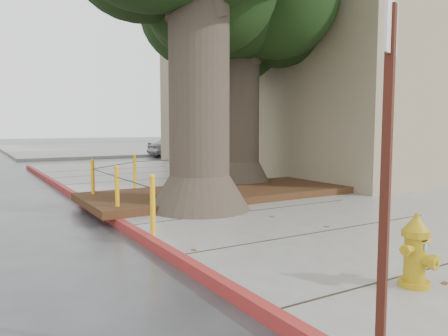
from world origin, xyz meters
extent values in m
plane|color=#28282B|center=(0.00, 0.00, 0.00)|extent=(140.00, 140.00, 0.00)
cube|color=slate|center=(6.00, 2.50, 0.07)|extent=(16.00, 26.00, 0.15)
cube|color=slate|center=(6.00, 30.00, 0.07)|extent=(16.00, 20.00, 0.15)
cube|color=maroon|center=(-2.00, 2.50, 0.07)|extent=(0.14, 26.00, 0.16)
cube|color=black|center=(0.90, 3.90, 0.23)|extent=(6.40, 2.60, 0.16)
cube|color=gray|center=(10.00, 8.50, 5.00)|extent=(12.00, 13.00, 10.00)
cube|color=silver|center=(16.00, 26.00, 4.50)|extent=(10.00, 10.00, 9.00)
cube|color=slate|center=(22.00, 32.00, 6.00)|extent=(12.00, 14.00, 12.00)
cone|color=#4C3F33|center=(-0.30, 2.70, 0.50)|extent=(2.04, 2.04, 0.70)
cylinder|color=#4C3F33|center=(-0.30, 2.70, 2.53)|extent=(1.20, 1.20, 4.22)
cone|color=#4C3F33|center=(2.30, 5.20, 0.50)|extent=(1.77, 1.77, 0.70)
cylinder|color=#4C3F33|center=(2.30, 5.20, 2.32)|extent=(1.04, 1.04, 3.84)
sphere|color=#1B3110|center=(3.40, 5.60, 4.99)|extent=(3.00, 3.00, 3.00)
cylinder|color=#F4AC0D|center=(-1.90, 1.20, 0.60)|extent=(0.08, 0.08, 0.90)
sphere|color=#F4AC0D|center=(-1.90, 1.20, 1.05)|extent=(0.09, 0.09, 0.09)
cylinder|color=#F4AC0D|center=(-1.90, 3.00, 0.60)|extent=(0.08, 0.08, 0.90)
sphere|color=#F4AC0D|center=(-1.90, 3.00, 1.05)|extent=(0.09, 0.09, 0.09)
cylinder|color=#F4AC0D|center=(-1.90, 4.80, 0.60)|extent=(0.08, 0.08, 0.90)
sphere|color=#F4AC0D|center=(-1.90, 4.80, 1.05)|extent=(0.09, 0.09, 0.09)
cylinder|color=#F4AC0D|center=(-0.40, 6.30, 0.60)|extent=(0.08, 0.08, 0.90)
sphere|color=#F4AC0D|center=(-0.40, 6.30, 1.05)|extent=(0.09, 0.09, 0.09)
cylinder|color=#F4AC0D|center=(1.80, 6.50, 0.60)|extent=(0.08, 0.08, 0.90)
sphere|color=#F4AC0D|center=(1.80, 6.50, 1.05)|extent=(0.09, 0.09, 0.09)
cylinder|color=black|center=(-1.90, 2.10, 0.87)|extent=(0.02, 1.80, 0.02)
cylinder|color=black|center=(-1.90, 3.90, 0.87)|extent=(0.02, 1.80, 0.02)
cylinder|color=black|center=(-1.15, 5.55, 0.87)|extent=(1.51, 1.51, 0.02)
cylinder|color=black|center=(0.70, 6.40, 0.87)|extent=(2.20, 0.22, 0.02)
cylinder|color=#B49112|center=(-0.38, -2.26, 0.18)|extent=(0.37, 0.37, 0.06)
cylinder|color=#B49112|center=(-0.38, -2.26, 0.45)|extent=(0.25, 0.25, 0.50)
cylinder|color=#B49112|center=(-0.38, -2.26, 0.71)|extent=(0.33, 0.33, 0.07)
cone|color=#B49112|center=(-0.38, -2.26, 0.81)|extent=(0.31, 0.31, 0.14)
cylinder|color=#B49112|center=(-0.38, -2.26, 0.90)|extent=(0.06, 0.06, 0.05)
cylinder|color=#B49112|center=(-0.51, -2.28, 0.57)|extent=(0.15, 0.11, 0.09)
cylinder|color=#B49112|center=(-0.25, -2.24, 0.57)|extent=(0.15, 0.11, 0.09)
cylinder|color=#B49112|center=(-0.36, -2.38, 0.45)|extent=(0.15, 0.16, 0.13)
cube|color=#5999D8|center=(-0.36, -2.37, 0.59)|extent=(0.07, 0.02, 0.07)
cube|color=#471911|center=(-1.95, -3.12, 1.37)|extent=(0.08, 0.08, 2.45)
cube|color=silver|center=(-1.95, -3.12, 2.45)|extent=(0.23, 0.12, 0.34)
imported|color=#A2A2A7|center=(6.91, 19.32, 0.63)|extent=(3.82, 1.81, 1.26)
imported|color=maroon|center=(7.99, 17.97, 0.64)|extent=(3.95, 1.61, 1.27)
camera|label=1|loc=(-4.35, -5.04, 1.81)|focal=35.00mm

